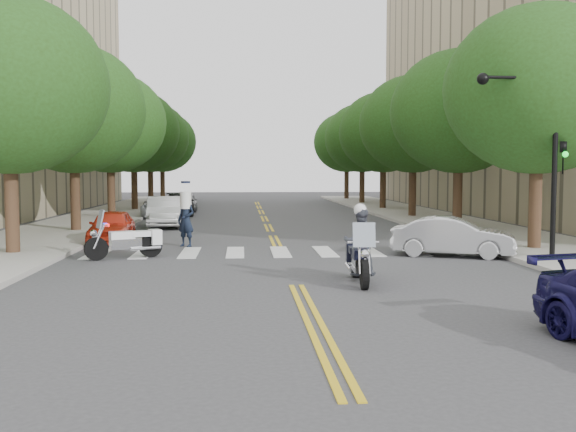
{
  "coord_description": "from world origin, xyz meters",
  "views": [
    {
      "loc": [
        -1.32,
        -15.44,
        2.79
      ],
      "look_at": [
        0.21,
        5.76,
        1.3
      ],
      "focal_mm": 40.0,
      "sensor_mm": 36.0,
      "label": 1
    }
  ],
  "objects": [
    {
      "name": "tree_r_1",
      "position": [
        8.8,
        14.0,
        5.55
      ],
      "size": [
        6.4,
        6.4,
        8.45
      ],
      "color": "#382316",
      "rests_on": "ground"
    },
    {
      "name": "tree_l_4",
      "position": [
        -8.8,
        38.0,
        5.55
      ],
      "size": [
        6.4,
        6.4,
        8.45
      ],
      "color": "#382316",
      "rests_on": "ground"
    },
    {
      "name": "tree_r_0",
      "position": [
        8.8,
        6.0,
        5.55
      ],
      "size": [
        6.4,
        6.4,
        8.45
      ],
      "color": "#382316",
      "rests_on": "ground"
    },
    {
      "name": "traffic_signal_pole",
      "position": [
        7.72,
        3.5,
        3.72
      ],
      "size": [
        2.82,
        0.42,
        6.0
      ],
      "color": "black",
      "rests_on": "ground"
    },
    {
      "name": "parked_car_b",
      "position": [
        -5.2,
        16.91,
        0.76
      ],
      "size": [
        2.07,
        4.74,
        1.51
      ],
      "primitive_type": "imported",
      "rotation": [
        0.0,
        0.0,
        0.1
      ],
      "color": "silver",
      "rests_on": "ground"
    },
    {
      "name": "tree_r_5",
      "position": [
        8.8,
        46.0,
        5.55
      ],
      "size": [
        6.4,
        6.4,
        8.45
      ],
      "color": "#382316",
      "rests_on": "ground"
    },
    {
      "name": "tree_l_1",
      "position": [
        -8.8,
        14.0,
        5.55
      ],
      "size": [
        6.4,
        6.4,
        8.45
      ],
      "color": "#382316",
      "rests_on": "ground"
    },
    {
      "name": "tree_r_2",
      "position": [
        8.8,
        22.0,
        5.55
      ],
      "size": [
        6.4,
        6.4,
        8.45
      ],
      "color": "#382316",
      "rests_on": "ground"
    },
    {
      "name": "tree_r_4",
      "position": [
        8.8,
        38.0,
        5.55
      ],
      "size": [
        6.4,
        6.4,
        8.45
      ],
      "color": "#382316",
      "rests_on": "ground"
    },
    {
      "name": "motorcycle_parked",
      "position": [
        -4.87,
        5.26,
        0.55
      ],
      "size": [
        2.34,
        1.29,
        1.59
      ],
      "rotation": [
        0.0,
        0.0,
        2.0
      ],
      "color": "black",
      "rests_on": "ground"
    },
    {
      "name": "motorcycle_police",
      "position": [
        1.61,
        0.31,
        0.88
      ],
      "size": [
        0.86,
        2.45,
        1.99
      ],
      "rotation": [
        0.0,
        0.0,
        3.08
      ],
      "color": "black",
      "rests_on": "ground"
    },
    {
      "name": "convertible",
      "position": [
        5.58,
        4.99,
        0.65
      ],
      "size": [
        4.18,
        2.76,
        1.3
      ],
      "primitive_type": "imported",
      "rotation": [
        0.0,
        0.0,
        1.19
      ],
      "color": "silver",
      "rests_on": "ground"
    },
    {
      "name": "parked_car_d",
      "position": [
        -5.33,
        25.48,
        0.69
      ],
      "size": [
        2.35,
        4.91,
        1.38
      ],
      "primitive_type": "imported",
      "rotation": [
        0.0,
        0.0,
        0.09
      ],
      "color": "black",
      "rests_on": "ground"
    },
    {
      "name": "parked_car_c",
      "position": [
        -6.3,
        23.5,
        0.61
      ],
      "size": [
        2.47,
        4.59,
        1.22
      ],
      "primitive_type": "imported",
      "rotation": [
        0.0,
        0.0,
        0.1
      ],
      "color": "#9EA0A5",
      "rests_on": "ground"
    },
    {
      "name": "parked_car_e",
      "position": [
        -5.2,
        29.5,
        0.64
      ],
      "size": [
        1.67,
        3.84,
        1.29
      ],
      "primitive_type": "imported",
      "rotation": [
        0.0,
        0.0,
        0.04
      ],
      "color": "gray",
      "rests_on": "ground"
    },
    {
      "name": "ground",
      "position": [
        0.0,
        0.0,
        0.0
      ],
      "size": [
        140.0,
        140.0,
        0.0
      ],
      "primitive_type": "plane",
      "color": "#38383A",
      "rests_on": "ground"
    },
    {
      "name": "sidewalk_right",
      "position": [
        9.5,
        22.0,
        0.07
      ],
      "size": [
        5.0,
        60.0,
        0.15
      ],
      "primitive_type": "cube",
      "color": "#9E9991",
      "rests_on": "ground"
    },
    {
      "name": "tree_l_5",
      "position": [
        -8.8,
        46.0,
        5.55
      ],
      "size": [
        6.4,
        6.4,
        8.45
      ],
      "color": "#382316",
      "rests_on": "ground"
    },
    {
      "name": "tree_l_0",
      "position": [
        -8.8,
        6.0,
        5.55
      ],
      "size": [
        6.4,
        6.4,
        8.45
      ],
      "color": "#382316",
      "rests_on": "ground"
    },
    {
      "name": "sidewalk_left",
      "position": [
        -9.5,
        22.0,
        0.07
      ],
      "size": [
        5.0,
        60.0,
        0.15
      ],
      "primitive_type": "cube",
      "color": "#9E9991",
      "rests_on": "ground"
    },
    {
      "name": "tree_l_2",
      "position": [
        -8.8,
        22.0,
        5.55
      ],
      "size": [
        6.4,
        6.4,
        8.45
      ],
      "color": "#382316",
      "rests_on": "ground"
    },
    {
      "name": "officer_standing",
      "position": [
        -3.38,
        8.35,
        0.98
      ],
      "size": [
        0.85,
        0.79,
        1.96
      ],
      "primitive_type": "imported",
      "rotation": [
        0.0,
        0.0,
        -0.6
      ],
      "color": "black",
      "rests_on": "ground"
    },
    {
      "name": "tree_r_3",
      "position": [
        8.8,
        30.0,
        5.55
      ],
      "size": [
        6.4,
        6.4,
        8.45
      ],
      "color": "#382316",
      "rests_on": "ground"
    },
    {
      "name": "tree_l_3",
      "position": [
        -8.8,
        30.0,
        5.55
      ],
      "size": [
        6.4,
        6.4,
        8.45
      ],
      "color": "#382316",
      "rests_on": "ground"
    },
    {
      "name": "parked_car_a",
      "position": [
        -6.3,
        9.5,
        0.66
      ],
      "size": [
        1.78,
        3.93,
        1.31
      ],
      "primitive_type": "imported",
      "rotation": [
        0.0,
        0.0,
        0.06
      ],
      "color": "red",
      "rests_on": "ground"
    }
  ]
}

